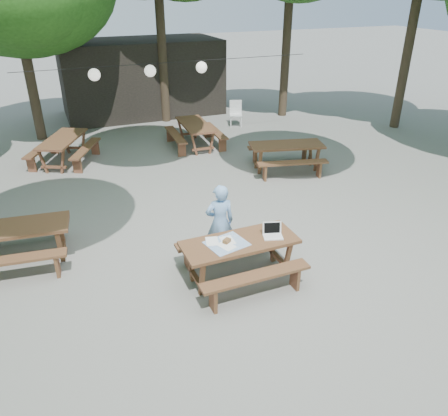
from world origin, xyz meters
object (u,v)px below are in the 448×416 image
at_px(woman, 220,222).
at_px(plastic_chair, 236,119).
at_px(picnic_table_nw, 15,244).
at_px(main_picnic_table, 239,259).

distance_m(woman, plastic_chair, 8.77).
bearing_deg(woman, plastic_chair, -110.50).
bearing_deg(picnic_table_nw, plastic_chair, 48.55).
distance_m(picnic_table_nw, plastic_chair, 9.89).
relative_size(main_picnic_table, picnic_table_nw, 0.96).
relative_size(picnic_table_nw, woman, 1.39).
distance_m(picnic_table_nw, woman, 3.81).
distance_m(main_picnic_table, picnic_table_nw, 4.16).
height_order(picnic_table_nw, woman, woman).
bearing_deg(picnic_table_nw, woman, -13.14).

